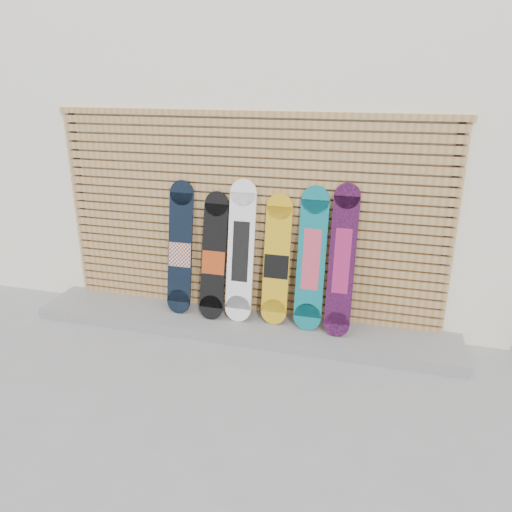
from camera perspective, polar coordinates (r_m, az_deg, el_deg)
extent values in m
plane|color=gray|center=(4.93, -2.49, -12.25)|extent=(80.00, 80.00, 0.00)
cube|color=white|center=(7.54, 9.47, 13.47)|extent=(12.00, 5.00, 3.60)
cube|color=gray|center=(5.50, -1.81, -7.85)|extent=(4.60, 0.70, 0.12)
cube|color=#A97C46|center=(5.71, -0.95, -5.85)|extent=(4.20, 0.05, 0.08)
cube|color=#A97C46|center=(5.67, -0.96, -4.97)|extent=(4.20, 0.05, 0.08)
cube|color=#A97C46|center=(5.63, -0.97, -4.07)|extent=(4.20, 0.05, 0.07)
cube|color=#A97C46|center=(5.59, -0.97, -3.17)|extent=(4.20, 0.05, 0.07)
cube|color=#A97C46|center=(5.55, -0.98, -2.25)|extent=(4.20, 0.05, 0.07)
cube|color=#A97C46|center=(5.51, -0.98, -1.31)|extent=(4.20, 0.05, 0.07)
cube|color=#A97C46|center=(5.48, -0.99, -0.37)|extent=(4.20, 0.05, 0.07)
cube|color=#A97C46|center=(5.45, -1.00, 0.59)|extent=(4.20, 0.05, 0.07)
cube|color=#A97C46|center=(5.41, -1.00, 1.56)|extent=(4.20, 0.05, 0.07)
cube|color=#A97C46|center=(5.38, -1.01, 2.53)|extent=(4.20, 0.05, 0.08)
cube|color=#A97C46|center=(5.36, -1.01, 3.52)|extent=(4.20, 0.05, 0.08)
cube|color=#A97C46|center=(5.33, -1.02, 4.52)|extent=(4.20, 0.05, 0.08)
cube|color=#A97C46|center=(5.30, -1.03, 5.53)|extent=(4.20, 0.05, 0.08)
cube|color=#A97C46|center=(5.28, -1.03, 6.55)|extent=(4.20, 0.05, 0.08)
cube|color=#A97C46|center=(5.26, -1.04, 7.58)|extent=(4.20, 0.05, 0.08)
cube|color=#A97C46|center=(5.24, -1.05, 8.62)|extent=(4.20, 0.05, 0.08)
cube|color=#A97C46|center=(5.22, -1.05, 9.66)|extent=(4.20, 0.05, 0.08)
cube|color=#A97C46|center=(5.20, -1.06, 10.71)|extent=(4.20, 0.05, 0.08)
cube|color=#A97C46|center=(5.19, -1.07, 11.77)|extent=(4.20, 0.05, 0.08)
cube|color=#A97C46|center=(5.18, -1.07, 12.83)|extent=(4.20, 0.05, 0.08)
cube|color=#A97C46|center=(5.16, -1.08, 13.90)|extent=(4.20, 0.05, 0.08)
cube|color=#A97C46|center=(5.15, -1.09, 14.97)|extent=(4.20, 0.05, 0.08)
cube|color=black|center=(6.24, -19.12, 4.89)|extent=(0.06, 0.04, 2.23)
cube|color=black|center=(5.20, 20.94, 1.78)|extent=(0.06, 0.04, 2.23)
cube|color=#A97C46|center=(5.15, -1.10, 15.96)|extent=(4.26, 0.07, 0.06)
cube|color=black|center=(5.51, -8.65, 0.91)|extent=(0.27, 0.26, 1.18)
cylinder|color=black|center=(5.64, -8.82, -5.15)|extent=(0.27, 0.07, 0.27)
cylinder|color=black|center=(5.46, -8.48, 7.16)|extent=(0.27, 0.07, 0.27)
cube|color=silver|center=(5.53, -8.67, 0.15)|extent=(0.26, 0.08, 0.27)
cube|color=black|center=(5.37, -4.83, -0.02)|extent=(0.27, 0.29, 1.09)
cylinder|color=black|center=(5.47, -5.15, -5.86)|extent=(0.27, 0.09, 0.27)
cylinder|color=black|center=(5.33, -4.51, 5.97)|extent=(0.27, 0.09, 0.27)
cube|color=#952E0D|center=(5.38, -4.87, -0.75)|extent=(0.26, 0.08, 0.25)
cube|color=white|center=(5.27, -1.76, 0.51)|extent=(0.29, 0.26, 1.22)
cylinder|color=white|center=(5.40, -2.06, -6.00)|extent=(0.29, 0.08, 0.29)
cylinder|color=white|center=(5.21, -1.44, 7.26)|extent=(0.29, 0.08, 0.29)
cube|color=black|center=(5.27, -1.76, 0.51)|extent=(0.18, 0.15, 0.63)
cube|color=gold|center=(5.21, 2.38, -0.47)|extent=(0.28, 0.23, 1.10)
cylinder|color=gold|center=(5.34, 2.04, -6.38)|extent=(0.28, 0.07, 0.28)
cylinder|color=gold|center=(5.14, 2.73, 5.67)|extent=(0.28, 0.07, 0.28)
cube|color=black|center=(5.22, 2.34, -1.22)|extent=(0.26, 0.07, 0.25)
cube|color=#0C6C75|center=(5.11, 6.34, -0.39)|extent=(0.29, 0.26, 1.19)
cylinder|color=#0C6C75|center=(5.24, 5.88, -6.92)|extent=(0.29, 0.08, 0.29)
cylinder|color=#0C6C75|center=(5.05, 6.82, 6.38)|extent=(0.29, 0.08, 0.29)
cube|color=#DB4D65|center=(5.11, 6.34, -0.39)|extent=(0.18, 0.15, 0.62)
cube|color=black|center=(5.05, 9.79, -0.57)|extent=(0.26, 0.31, 1.27)
cylinder|color=black|center=(5.17, 9.21, -7.69)|extent=(0.26, 0.08, 0.26)
cylinder|color=black|center=(5.00, 10.40, 6.78)|extent=(0.26, 0.08, 0.26)
cube|color=#9B1F58|center=(5.05, 9.79, -0.57)|extent=(0.16, 0.17, 0.64)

